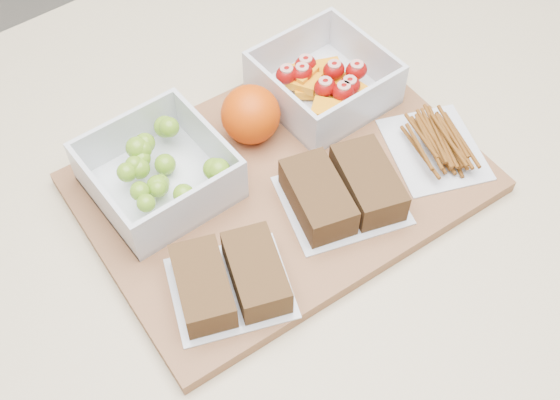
{
  "coord_description": "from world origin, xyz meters",
  "views": [
    {
      "loc": [
        -0.29,
        -0.37,
        1.52
      ],
      "look_at": [
        -0.01,
        -0.02,
        0.93
      ],
      "focal_mm": 45.0,
      "sensor_mm": 36.0,
      "label": 1
    }
  ],
  "objects_px": {
    "cutting_board": "(282,183)",
    "sandwich_bag_left": "(230,280)",
    "orange": "(251,115)",
    "grape_container": "(161,171)",
    "sandwich_bag_center": "(343,190)",
    "pretzel_bag": "(436,142)",
    "fruit_container": "(323,83)"
  },
  "relations": [
    {
      "from": "cutting_board",
      "to": "grape_container",
      "type": "relative_size",
      "value": 3.07
    },
    {
      "from": "sandwich_bag_left",
      "to": "pretzel_bag",
      "type": "xyz_separation_m",
      "value": [
        0.29,
        0.01,
        -0.0
      ]
    },
    {
      "from": "sandwich_bag_left",
      "to": "orange",
      "type": "bearing_deg",
      "value": 47.82
    },
    {
      "from": "sandwich_bag_center",
      "to": "cutting_board",
      "type": "bearing_deg",
      "value": 116.25
    },
    {
      "from": "fruit_container",
      "to": "sandwich_bag_left",
      "type": "height_order",
      "value": "fruit_container"
    },
    {
      "from": "grape_container",
      "to": "pretzel_bag",
      "type": "bearing_deg",
      "value": -28.19
    },
    {
      "from": "orange",
      "to": "pretzel_bag",
      "type": "height_order",
      "value": "orange"
    },
    {
      "from": "cutting_board",
      "to": "orange",
      "type": "height_order",
      "value": "orange"
    },
    {
      "from": "sandwich_bag_left",
      "to": "sandwich_bag_center",
      "type": "relative_size",
      "value": 0.95
    },
    {
      "from": "grape_container",
      "to": "orange",
      "type": "relative_size",
      "value": 2.03
    },
    {
      "from": "orange",
      "to": "sandwich_bag_left",
      "type": "height_order",
      "value": "orange"
    },
    {
      "from": "grape_container",
      "to": "pretzel_bag",
      "type": "xyz_separation_m",
      "value": [
        0.27,
        -0.15,
        -0.01
      ]
    },
    {
      "from": "grape_container",
      "to": "fruit_container",
      "type": "xyz_separation_m",
      "value": [
        0.23,
        -0.0,
        -0.0
      ]
    },
    {
      "from": "cutting_board",
      "to": "fruit_container",
      "type": "distance_m",
      "value": 0.14
    },
    {
      "from": "cutting_board",
      "to": "sandwich_bag_left",
      "type": "bearing_deg",
      "value": -144.26
    },
    {
      "from": "cutting_board",
      "to": "grape_container",
      "type": "distance_m",
      "value": 0.13
    },
    {
      "from": "orange",
      "to": "sandwich_bag_left",
      "type": "distance_m",
      "value": 0.2
    },
    {
      "from": "fruit_container",
      "to": "sandwich_bag_left",
      "type": "relative_size",
      "value": 0.95
    },
    {
      "from": "cutting_board",
      "to": "orange",
      "type": "relative_size",
      "value": 6.22
    },
    {
      "from": "cutting_board",
      "to": "sandwich_bag_center",
      "type": "distance_m",
      "value": 0.08
    },
    {
      "from": "sandwich_bag_left",
      "to": "fruit_container",
      "type": "bearing_deg",
      "value": 31.65
    },
    {
      "from": "fruit_container",
      "to": "sandwich_bag_left",
      "type": "xyz_separation_m",
      "value": [
        -0.24,
        -0.15,
        -0.0
      ]
    },
    {
      "from": "fruit_container",
      "to": "sandwich_bag_left",
      "type": "bearing_deg",
      "value": -148.35
    },
    {
      "from": "fruit_container",
      "to": "pretzel_bag",
      "type": "distance_m",
      "value": 0.15
    },
    {
      "from": "grape_container",
      "to": "sandwich_bag_left",
      "type": "bearing_deg",
      "value": -96.35
    },
    {
      "from": "grape_container",
      "to": "orange",
      "type": "bearing_deg",
      "value": 0.29
    },
    {
      "from": "grape_container",
      "to": "sandwich_bag_center",
      "type": "relative_size",
      "value": 0.9
    },
    {
      "from": "grape_container",
      "to": "sandwich_bag_left",
      "type": "xyz_separation_m",
      "value": [
        -0.02,
        -0.15,
        -0.01
      ]
    },
    {
      "from": "fruit_container",
      "to": "orange",
      "type": "distance_m",
      "value": 0.11
    },
    {
      "from": "cutting_board",
      "to": "fruit_container",
      "type": "relative_size",
      "value": 3.07
    },
    {
      "from": "cutting_board",
      "to": "sandwich_bag_left",
      "type": "distance_m",
      "value": 0.15
    },
    {
      "from": "orange",
      "to": "sandwich_bag_center",
      "type": "relative_size",
      "value": 0.44
    }
  ]
}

